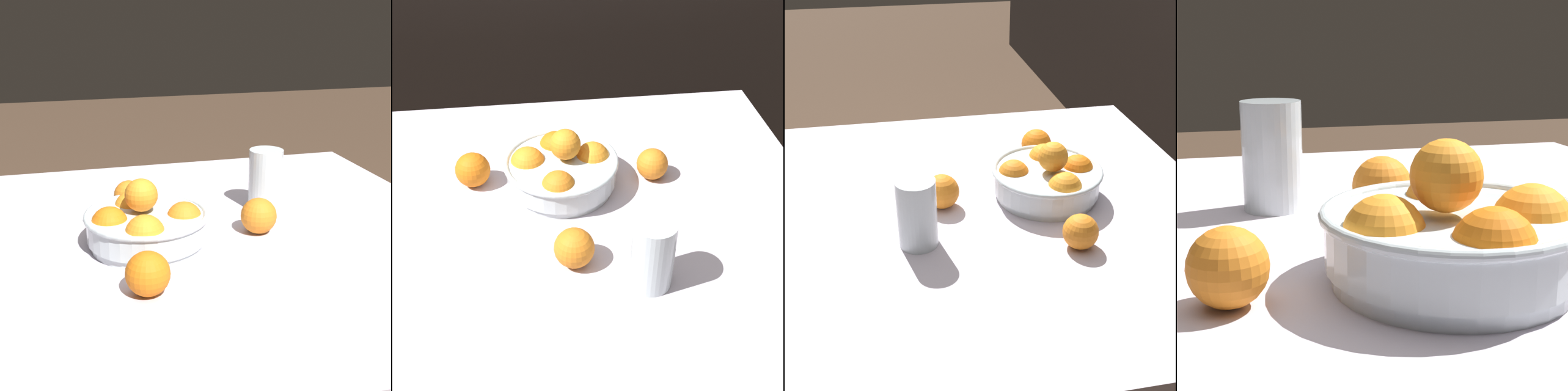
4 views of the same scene
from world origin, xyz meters
The scene contains 6 objects.
dining_table centered at (0.00, 0.00, 0.66)m, with size 1.12×1.15×0.73m.
fruit_bowl centered at (-0.03, 0.17, 0.77)m, with size 0.27×0.27×0.15m.
juice_glass centered at (0.12, -0.15, 0.79)m, with size 0.08×0.08×0.15m.
orange_loose_near_bowl centered at (-0.02, -0.08, 0.77)m, with size 0.08×0.08×0.08m, color orange.
orange_loose_front centered at (-0.23, 0.21, 0.77)m, with size 0.08×0.08×0.08m, color orange.
orange_loose_aside centered at (0.19, 0.18, 0.76)m, with size 0.08×0.08×0.08m, color orange.
Camera 1 is at (-1.08, 0.34, 1.23)m, focal length 50.00 mm.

